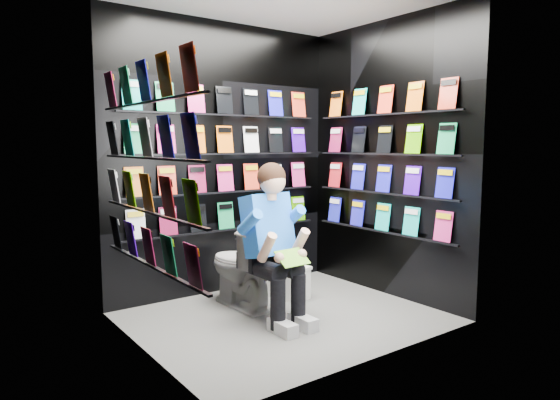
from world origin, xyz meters
TOP-DOWN VIEW (x-y plane):
  - floor at (0.00, 0.00)m, footprint 2.40×2.40m
  - wall_back at (0.00, 1.00)m, footprint 2.40×0.04m
  - wall_front at (0.00, -1.00)m, footprint 2.40×0.04m
  - wall_left at (-1.20, 0.00)m, footprint 0.04×2.00m
  - wall_right at (1.20, 0.00)m, footprint 0.04×2.00m
  - comics_back at (0.00, 0.97)m, footprint 2.10×0.06m
  - comics_left at (-1.17, 0.00)m, footprint 0.06×1.70m
  - comics_right at (1.17, 0.00)m, footprint 0.06×1.70m
  - toilet at (-0.13, 0.46)m, footprint 0.45×0.77m
  - longbox at (0.36, 0.43)m, footprint 0.27×0.41m
  - longbox_lid at (0.36, 0.43)m, footprint 0.29×0.43m
  - reader at (-0.13, 0.08)m, footprint 0.55×0.78m
  - held_comic at (-0.13, -0.27)m, footprint 0.26×0.16m

SIDE VIEW (x-z plane):
  - floor at x=0.00m, z-range 0.00..0.00m
  - longbox at x=0.36m, z-range 0.00..0.28m
  - longbox_lid at x=0.36m, z-range 0.28..0.31m
  - toilet at x=-0.13m, z-range 0.00..0.73m
  - held_comic at x=-0.13m, z-range 0.53..0.63m
  - reader at x=-0.13m, z-range 0.07..1.47m
  - wall_back at x=0.00m, z-range 0.00..2.60m
  - wall_front at x=0.00m, z-range 0.00..2.60m
  - wall_left at x=-1.20m, z-range 0.00..2.60m
  - wall_right at x=1.20m, z-range 0.00..2.60m
  - comics_back at x=0.00m, z-range 0.62..1.99m
  - comics_left at x=-1.17m, z-range 0.62..1.99m
  - comics_right at x=1.17m, z-range 0.62..1.99m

